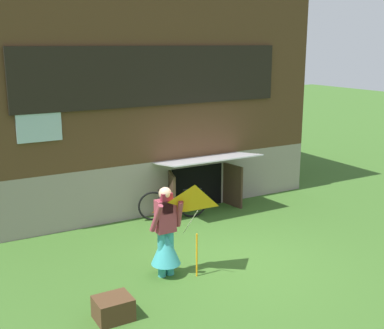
{
  "coord_description": "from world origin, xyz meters",
  "views": [
    {
      "loc": [
        -4.92,
        -7.25,
        3.99
      ],
      "look_at": [
        -0.09,
        1.21,
        1.62
      ],
      "focal_mm": 46.89,
      "sensor_mm": 36.0,
      "label": 1
    }
  ],
  "objects_px": {
    "bicycle_black": "(173,204)",
    "wooden_crate": "(113,308)",
    "kite": "(195,208)",
    "person": "(166,239)"
  },
  "relations": [
    {
      "from": "bicycle_black",
      "to": "wooden_crate",
      "type": "xyz_separation_m",
      "value": [
        -2.78,
        -3.43,
        -0.19
      ]
    },
    {
      "from": "wooden_crate",
      "to": "bicycle_black",
      "type": "bearing_deg",
      "value": 50.92
    },
    {
      "from": "kite",
      "to": "bicycle_black",
      "type": "distance_m",
      "value": 3.39
    },
    {
      "from": "person",
      "to": "bicycle_black",
      "type": "distance_m",
      "value": 2.94
    },
    {
      "from": "person",
      "to": "kite",
      "type": "relative_size",
      "value": 0.97
    },
    {
      "from": "kite",
      "to": "wooden_crate",
      "type": "distance_m",
      "value": 2.04
    },
    {
      "from": "wooden_crate",
      "to": "person",
      "type": "bearing_deg",
      "value": 33.89
    },
    {
      "from": "wooden_crate",
      "to": "kite",
      "type": "bearing_deg",
      "value": 13.71
    },
    {
      "from": "person",
      "to": "wooden_crate",
      "type": "relative_size",
      "value": 3.0
    },
    {
      "from": "kite",
      "to": "bicycle_black",
      "type": "relative_size",
      "value": 1.07
    }
  ]
}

